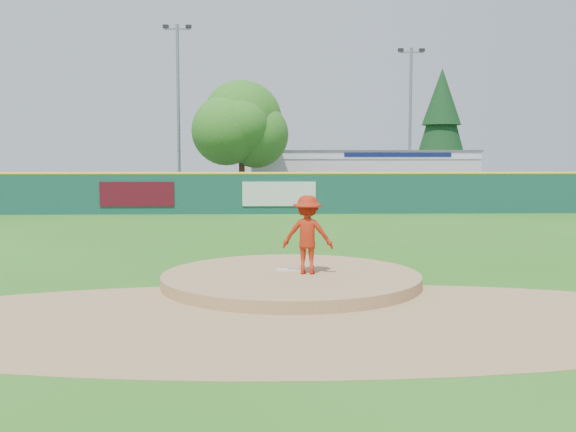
{
  "coord_description": "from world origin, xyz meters",
  "views": [
    {
      "loc": [
        -0.52,
        -13.5,
        2.66
      ],
      "look_at": [
        0.0,
        2.0,
        1.3
      ],
      "focal_mm": 40.0,
      "sensor_mm": 36.0,
      "label": 1
    }
  ],
  "objects_px": {
    "playground_slide": "(79,191)",
    "pitcher": "(308,235)",
    "conifer_tree": "(441,123)",
    "van": "(342,195)",
    "deciduous_tree": "(242,128)",
    "pool_building_grp": "(358,174)",
    "light_pole_right": "(410,116)",
    "light_pole_left": "(178,105)"
  },
  "relations": [
    {
      "from": "van",
      "to": "light_pole_left",
      "type": "bearing_deg",
      "value": 71.33
    },
    {
      "from": "van",
      "to": "pool_building_grp",
      "type": "height_order",
      "value": "pool_building_grp"
    },
    {
      "from": "light_pole_left",
      "to": "van",
      "type": "bearing_deg",
      "value": -19.18
    },
    {
      "from": "conifer_tree",
      "to": "light_pole_right",
      "type": "relative_size",
      "value": 0.95
    },
    {
      "from": "van",
      "to": "pool_building_grp",
      "type": "distance_m",
      "value": 8.75
    },
    {
      "from": "van",
      "to": "light_pole_right",
      "type": "xyz_separation_m",
      "value": [
        5.14,
        5.43,
        4.9
      ]
    },
    {
      "from": "van",
      "to": "conifer_tree",
      "type": "relative_size",
      "value": 0.47
    },
    {
      "from": "pool_building_grp",
      "to": "conifer_tree",
      "type": "bearing_deg",
      "value": 29.78
    },
    {
      "from": "conifer_tree",
      "to": "van",
      "type": "bearing_deg",
      "value": -126.31
    },
    {
      "from": "conifer_tree",
      "to": "light_pole_left",
      "type": "bearing_deg",
      "value": -154.65
    },
    {
      "from": "playground_slide",
      "to": "deciduous_tree",
      "type": "xyz_separation_m",
      "value": [
        9.26,
        1.46,
        3.66
      ]
    },
    {
      "from": "pitcher",
      "to": "light_pole_left",
      "type": "bearing_deg",
      "value": -66.57
    },
    {
      "from": "van",
      "to": "light_pole_right",
      "type": "bearing_deg",
      "value": -42.88
    },
    {
      "from": "playground_slide",
      "to": "pitcher",
      "type": "bearing_deg",
      "value": -63.81
    },
    {
      "from": "van",
      "to": "pitcher",
      "type": "bearing_deg",
      "value": 172.04
    },
    {
      "from": "playground_slide",
      "to": "conifer_tree",
      "type": "height_order",
      "value": "conifer_tree"
    },
    {
      "from": "pool_building_grp",
      "to": "light_pole_left",
      "type": "xyz_separation_m",
      "value": [
        -12.0,
        -4.99,
        4.39
      ]
    },
    {
      "from": "pitcher",
      "to": "conifer_tree",
      "type": "relative_size",
      "value": 0.18
    },
    {
      "from": "van",
      "to": "light_pole_left",
      "type": "distance_m",
      "value": 11.76
    },
    {
      "from": "light_pole_left",
      "to": "light_pole_right",
      "type": "xyz_separation_m",
      "value": [
        15.0,
        2.0,
        -0.51
      ]
    },
    {
      "from": "pitcher",
      "to": "van",
      "type": "relative_size",
      "value": 0.37
    },
    {
      "from": "pitcher",
      "to": "deciduous_tree",
      "type": "relative_size",
      "value": 0.23
    },
    {
      "from": "playground_slide",
      "to": "deciduous_tree",
      "type": "distance_m",
      "value": 10.06
    },
    {
      "from": "pitcher",
      "to": "playground_slide",
      "type": "distance_m",
      "value": 26.3
    },
    {
      "from": "playground_slide",
      "to": "light_pole_right",
      "type": "distance_m",
      "value": 21.49
    },
    {
      "from": "pitcher",
      "to": "van",
      "type": "height_order",
      "value": "pitcher"
    },
    {
      "from": "pitcher",
      "to": "pool_building_grp",
      "type": "bearing_deg",
      "value": -89.78
    },
    {
      "from": "pool_building_grp",
      "to": "light_pole_right",
      "type": "height_order",
      "value": "light_pole_right"
    },
    {
      "from": "pitcher",
      "to": "playground_slide",
      "type": "bearing_deg",
      "value": -53.59
    },
    {
      "from": "pitcher",
      "to": "light_pole_right",
      "type": "distance_m",
      "value": 30.65
    },
    {
      "from": "conifer_tree",
      "to": "playground_slide",
      "type": "bearing_deg",
      "value": -152.82
    },
    {
      "from": "light_pole_right",
      "to": "playground_slide",
      "type": "bearing_deg",
      "value": -164.92
    },
    {
      "from": "pool_building_grp",
      "to": "playground_slide",
      "type": "xyz_separation_m",
      "value": [
        -17.26,
        -8.45,
        -0.77
      ]
    },
    {
      "from": "pool_building_grp",
      "to": "playground_slide",
      "type": "height_order",
      "value": "pool_building_grp"
    },
    {
      "from": "conifer_tree",
      "to": "light_pole_left",
      "type": "height_order",
      "value": "light_pole_left"
    },
    {
      "from": "playground_slide",
      "to": "deciduous_tree",
      "type": "bearing_deg",
      "value": 8.95
    },
    {
      "from": "light_pole_right",
      "to": "van",
      "type": "bearing_deg",
      "value": -133.39
    },
    {
      "from": "pool_building_grp",
      "to": "light_pole_right",
      "type": "bearing_deg",
      "value": -44.95
    },
    {
      "from": "pitcher",
      "to": "pool_building_grp",
      "type": "relative_size",
      "value": 0.11
    },
    {
      "from": "van",
      "to": "playground_slide",
      "type": "distance_m",
      "value": 15.13
    },
    {
      "from": "light_pole_right",
      "to": "deciduous_tree",
      "type": "bearing_deg",
      "value": -160.02
    },
    {
      "from": "pitcher",
      "to": "light_pole_left",
      "type": "relative_size",
      "value": 0.15
    }
  ]
}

